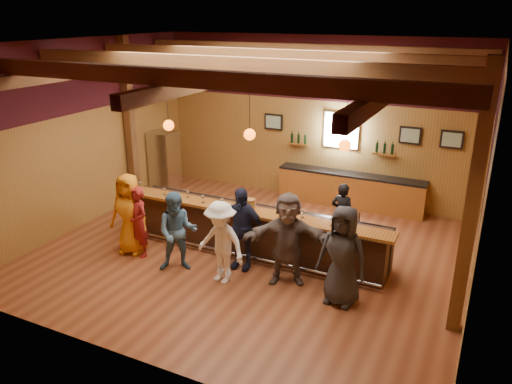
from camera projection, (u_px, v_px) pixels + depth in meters
room at (251, 109)px, 10.06m from camera, size 9.04×9.00×4.52m
bar_counter at (254, 229)px, 11.05m from camera, size 6.30×1.07×1.11m
back_bar_cabinet at (350, 190)px, 13.61m from camera, size 4.00×0.52×0.95m
window at (341, 130)px, 13.42m from camera, size 0.95×0.09×0.95m
framed_pictures at (374, 132)px, 13.04m from camera, size 5.35×0.05×0.45m
wine_shelves at (340, 146)px, 13.51m from camera, size 3.00×0.18×0.30m
pendant_lights at (250, 134)px, 10.18m from camera, size 4.24×0.24×1.37m
stainless_fridge at (165, 162)px, 14.67m from camera, size 0.70×0.70×1.80m
customer_orange at (130, 214)px, 10.87m from camera, size 0.96×0.69×1.82m
customer_redvest at (139, 222)px, 10.76m from camera, size 0.67×0.57×1.57m
customer_denim at (177, 232)px, 10.15m from camera, size 1.03×0.95×1.69m
customer_white at (221, 243)px, 9.68m from camera, size 1.19×0.82×1.69m
customer_navy at (241, 228)px, 10.21m from camera, size 1.06×0.49×1.77m
customer_brown at (287, 239)px, 9.63m from camera, size 1.81×1.14×1.87m
customer_dark at (342, 256)px, 8.93m from camera, size 0.98×0.69×1.89m
bartender at (342, 214)px, 11.28m from camera, size 0.58×0.41×1.48m
ice_bucket at (250, 205)px, 10.49m from camera, size 0.23×0.23×0.25m
bottle_a at (284, 207)px, 10.34m from camera, size 0.08×0.08×0.35m
bottle_b at (284, 209)px, 10.27m from camera, size 0.07×0.07×0.32m
glass_a at (140, 184)px, 11.74m from camera, size 0.09×0.09×0.19m
glass_b at (164, 190)px, 11.39m from camera, size 0.08×0.08×0.17m
glass_c at (188, 192)px, 11.24m from camera, size 0.07×0.07×0.17m
glass_d at (203, 197)px, 10.91m from camera, size 0.08×0.08×0.18m
glass_e at (222, 200)px, 10.73m from camera, size 0.08×0.08×0.18m
glass_f at (280, 210)px, 10.19m from camera, size 0.08×0.08×0.18m
glass_g at (302, 212)px, 10.12m from camera, size 0.08×0.08×0.19m
glass_h at (331, 220)px, 9.74m from camera, size 0.08×0.08×0.17m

